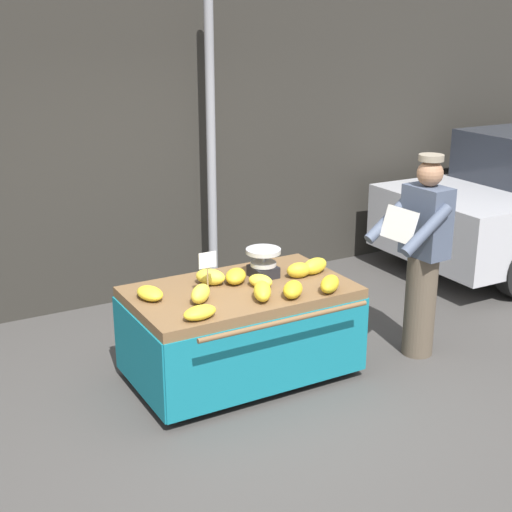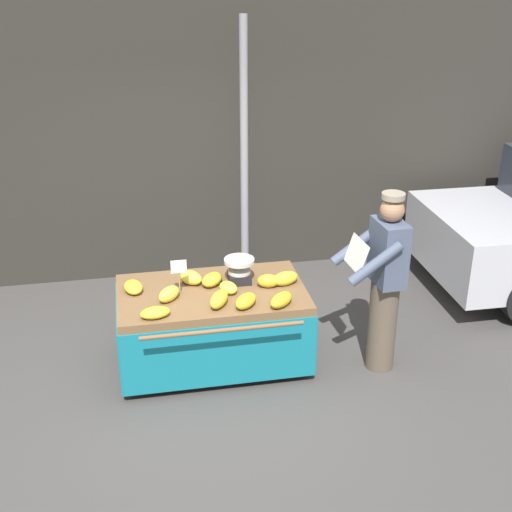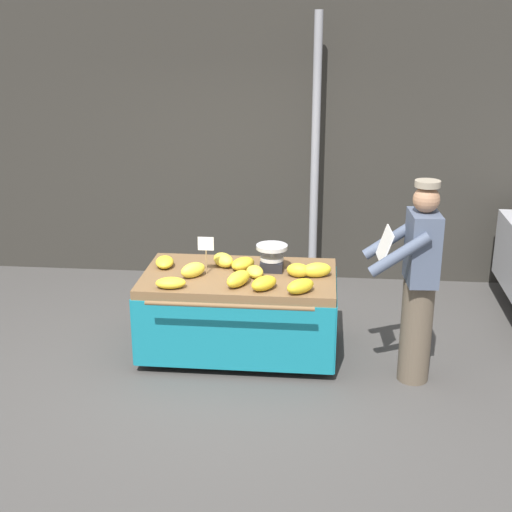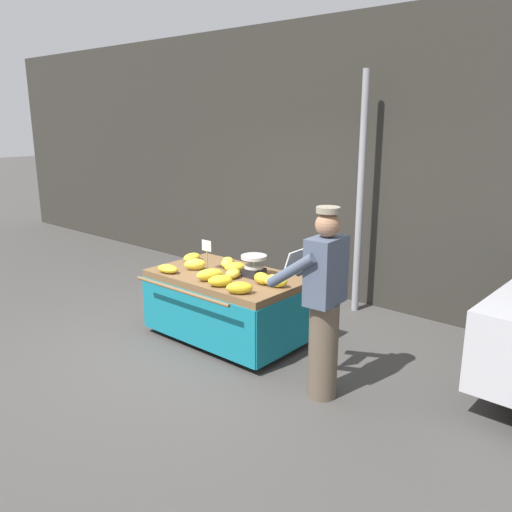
# 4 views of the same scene
# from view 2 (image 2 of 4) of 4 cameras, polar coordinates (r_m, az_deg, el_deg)

# --- Properties ---
(ground_plane) EXTENTS (60.00, 60.00, 0.00)m
(ground_plane) POSITION_cam_2_polar(r_m,az_deg,el_deg) (6.20, -4.22, -11.16)
(ground_plane) COLOR #423F3D
(back_wall) EXTENTS (16.00, 0.24, 3.69)m
(back_wall) POSITION_cam_2_polar(r_m,az_deg,el_deg) (7.84, -7.07, 11.31)
(back_wall) COLOR #2D2B26
(back_wall) RESTS_ON ground
(street_pole) EXTENTS (0.09, 0.09, 2.98)m
(street_pole) POSITION_cam_2_polar(r_m,az_deg,el_deg) (7.62, -0.99, 8.33)
(street_pole) COLOR gray
(street_pole) RESTS_ON ground
(banana_cart) EXTENTS (1.72, 1.21, 0.76)m
(banana_cart) POSITION_cam_2_polar(r_m,az_deg,el_deg) (6.30, -3.67, -4.61)
(banana_cart) COLOR brown
(banana_cart) RESTS_ON ground
(weighing_scale) EXTENTS (0.28, 0.28, 0.23)m
(weighing_scale) POSITION_cam_2_polar(r_m,az_deg,el_deg) (6.29, -1.40, -1.21)
(weighing_scale) COLOR black
(weighing_scale) RESTS_ON banana_cart
(price_sign) EXTENTS (0.14, 0.01, 0.34)m
(price_sign) POSITION_cam_2_polar(r_m,az_deg,el_deg) (6.04, -6.46, -1.16)
(price_sign) COLOR #997A51
(price_sign) RESTS_ON banana_cart
(banana_bunch_0) EXTENTS (0.29, 0.20, 0.13)m
(banana_bunch_0) POSITION_cam_2_polar(r_m,az_deg,el_deg) (6.27, 2.45, -1.88)
(banana_bunch_0) COLOR yellow
(banana_bunch_0) RESTS_ON banana_cart
(banana_bunch_1) EXTENTS (0.28, 0.29, 0.11)m
(banana_bunch_1) POSITION_cam_2_polar(r_m,az_deg,el_deg) (6.27, -3.69, -1.97)
(banana_bunch_1) COLOR gold
(banana_bunch_1) RESTS_ON banana_cart
(banana_bunch_2) EXTENTS (0.27, 0.28, 0.12)m
(banana_bunch_2) POSITION_cam_2_polar(r_m,az_deg,el_deg) (6.32, -5.46, -1.79)
(banana_bunch_2) COLOR yellow
(banana_bunch_2) RESTS_ON banana_cart
(banana_bunch_3) EXTENTS (0.26, 0.26, 0.13)m
(banana_bunch_3) POSITION_cam_2_polar(r_m,az_deg,el_deg) (6.04, -7.28, -3.17)
(banana_bunch_3) COLOR yellow
(banana_bunch_3) RESTS_ON banana_cart
(banana_bunch_4) EXTENTS (0.20, 0.24, 0.10)m
(banana_bunch_4) POSITION_cam_2_polar(r_m,az_deg,el_deg) (6.14, -2.32, -2.65)
(banana_bunch_4) COLOR yellow
(banana_bunch_4) RESTS_ON banana_cart
(banana_bunch_5) EXTENTS (0.27, 0.18, 0.09)m
(banana_bunch_5) POSITION_cam_2_polar(r_m,az_deg,el_deg) (5.79, -8.42, -4.70)
(banana_bunch_5) COLOR yellow
(banana_bunch_5) RESTS_ON banana_cart
(banana_bunch_6) EXTENTS (0.27, 0.28, 0.12)m
(banana_bunch_6) POSITION_cam_2_polar(r_m,az_deg,el_deg) (5.89, -0.86, -3.77)
(banana_bunch_6) COLOR gold
(banana_bunch_6) RESTS_ON banana_cart
(banana_bunch_7) EXTENTS (0.20, 0.28, 0.10)m
(banana_bunch_7) POSITION_cam_2_polar(r_m,az_deg,el_deg) (6.24, -10.21, -2.57)
(banana_bunch_7) COLOR yellow
(banana_bunch_7) RESTS_ON banana_cart
(banana_bunch_8) EXTENTS (0.28, 0.27, 0.12)m
(banana_bunch_8) POSITION_cam_2_polar(r_m,az_deg,el_deg) (5.90, 2.12, -3.68)
(banana_bunch_8) COLOR gold
(banana_bunch_8) RESTS_ON banana_cart
(banana_bunch_9) EXTENTS (0.25, 0.31, 0.13)m
(banana_bunch_9) POSITION_cam_2_polar(r_m,az_deg,el_deg) (5.91, -3.10, -3.61)
(banana_bunch_9) COLOR yellow
(banana_bunch_9) RESTS_ON banana_cart
(banana_bunch_10) EXTENTS (0.22, 0.16, 0.12)m
(banana_bunch_10) POSITION_cam_2_polar(r_m,az_deg,el_deg) (6.23, 1.03, -2.09)
(banana_bunch_10) COLOR gold
(banana_bunch_10) RESTS_ON banana_cart
(vendor_person) EXTENTS (0.60, 0.54, 1.71)m
(vendor_person) POSITION_cam_2_polar(r_m,az_deg,el_deg) (6.17, 10.65, -2.22)
(vendor_person) COLOR brown
(vendor_person) RESTS_ON ground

